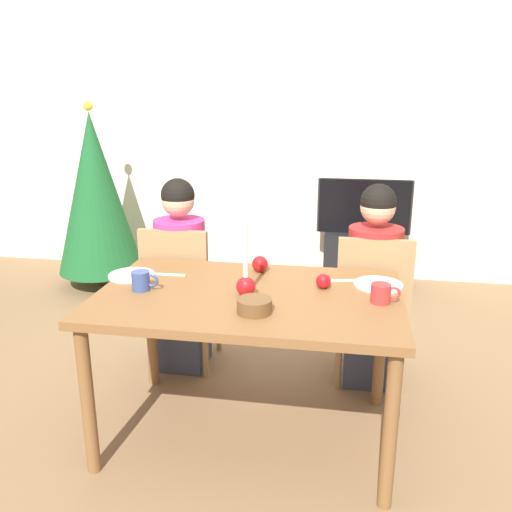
% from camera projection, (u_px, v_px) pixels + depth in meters
% --- Properties ---
extents(ground_plane, '(7.68, 7.68, 0.00)m').
position_uv_depth(ground_plane, '(249.00, 433.00, 2.70)').
color(ground_plane, brown).
extents(back_wall, '(6.40, 0.10, 2.60)m').
position_uv_depth(back_wall, '(302.00, 132.00, 4.77)').
color(back_wall, beige).
rests_on(back_wall, ground).
extents(dining_table, '(1.40, 0.90, 0.75)m').
position_uv_depth(dining_table, '(249.00, 310.00, 2.51)').
color(dining_table, brown).
rests_on(dining_table, ground).
extents(chair_left, '(0.40, 0.40, 0.90)m').
position_uv_depth(chair_left, '(180.00, 289.00, 3.21)').
color(chair_left, '#99754C').
rests_on(chair_left, ground).
extents(chair_right, '(0.40, 0.40, 0.90)m').
position_uv_depth(chair_right, '(372.00, 301.00, 3.03)').
color(chair_right, '#99754C').
rests_on(chair_right, ground).
extents(person_left_child, '(0.30, 0.30, 1.17)m').
position_uv_depth(person_left_child, '(181.00, 279.00, 3.23)').
color(person_left_child, '#33384C').
rests_on(person_left_child, ground).
extents(person_right_child, '(0.30, 0.30, 1.17)m').
position_uv_depth(person_right_child, '(372.00, 290.00, 3.04)').
color(person_right_child, '#33384C').
rests_on(person_right_child, ground).
extents(tv_stand, '(0.64, 0.40, 0.48)m').
position_uv_depth(tv_stand, '(361.00, 259.00, 4.71)').
color(tv_stand, black).
rests_on(tv_stand, ground).
extents(tv, '(0.79, 0.05, 0.46)m').
position_uv_depth(tv, '(364.00, 207.00, 4.57)').
color(tv, black).
rests_on(tv, tv_stand).
extents(christmas_tree, '(0.72, 0.72, 1.57)m').
position_uv_depth(christmas_tree, '(96.00, 194.00, 4.57)').
color(christmas_tree, brown).
rests_on(christmas_tree, ground).
extents(candle_centerpiece, '(0.09, 0.09, 0.35)m').
position_uv_depth(candle_centerpiece, '(246.00, 281.00, 2.43)').
color(candle_centerpiece, red).
rests_on(candle_centerpiece, dining_table).
extents(plate_left, '(0.23, 0.23, 0.01)m').
position_uv_depth(plate_left, '(132.00, 275.00, 2.71)').
color(plate_left, white).
rests_on(plate_left, dining_table).
extents(plate_right, '(0.23, 0.23, 0.01)m').
position_uv_depth(plate_right, '(378.00, 285.00, 2.58)').
color(plate_right, white).
rests_on(plate_right, dining_table).
extents(mug_left, '(0.13, 0.09, 0.09)m').
position_uv_depth(mug_left, '(142.00, 281.00, 2.51)').
color(mug_left, '#33477F').
rests_on(mug_left, dining_table).
extents(mug_right, '(0.13, 0.09, 0.09)m').
position_uv_depth(mug_right, '(381.00, 293.00, 2.36)').
color(mug_right, '#B72D2D').
rests_on(mug_right, dining_table).
extents(fork_left, '(0.18, 0.02, 0.01)m').
position_uv_depth(fork_left, '(168.00, 274.00, 2.73)').
color(fork_left, silver).
rests_on(fork_left, dining_table).
extents(fork_right, '(0.18, 0.05, 0.01)m').
position_uv_depth(fork_right, '(344.00, 280.00, 2.64)').
color(fork_right, silver).
rests_on(fork_right, dining_table).
extents(bowl_walnuts, '(0.15, 0.15, 0.06)m').
position_uv_depth(bowl_walnuts, '(254.00, 306.00, 2.26)').
color(bowl_walnuts, brown).
rests_on(bowl_walnuts, dining_table).
extents(apple_near_candle, '(0.08, 0.08, 0.08)m').
position_uv_depth(apple_near_candle, '(260.00, 264.00, 2.77)').
color(apple_near_candle, red).
rests_on(apple_near_candle, dining_table).
extents(apple_by_left_plate, '(0.07, 0.07, 0.07)m').
position_uv_depth(apple_by_left_plate, '(323.00, 281.00, 2.54)').
color(apple_by_left_plate, red).
rests_on(apple_by_left_plate, dining_table).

